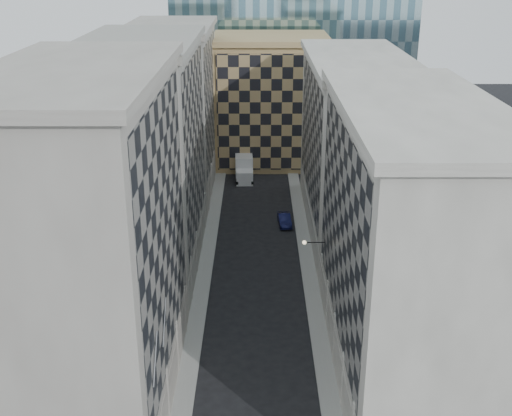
{
  "coord_description": "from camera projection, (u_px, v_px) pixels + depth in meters",
  "views": [
    {
      "loc": [
        0.01,
        -27.31,
        29.95
      ],
      "look_at": [
        -0.05,
        12.95,
        13.88
      ],
      "focal_mm": 45.0,
      "sensor_mm": 36.0,
      "label": 1
    }
  ],
  "objects": [
    {
      "name": "flagpoles_left",
      "position": [
        160.0,
        340.0,
        39.09
      ],
      "size": [
        0.1,
        6.33,
        2.33
      ],
      "color": "gray",
      "rests_on": "ground"
    },
    {
      "name": "bracket_lamp",
      "position": [
        306.0,
        242.0,
        56.46
      ],
      "size": [
        1.98,
        0.36,
        0.36
      ],
      "color": "black",
      "rests_on": "ground"
    },
    {
      "name": "bldg_left_c",
      "position": [
        174.0,
        110.0,
        83.55
      ],
      "size": [
        10.8,
        22.8,
        21.7
      ],
      "color": "gray",
      "rests_on": "ground"
    },
    {
      "name": "tan_block",
      "position": [
        270.0,
        100.0,
        96.03
      ],
      "size": [
        16.8,
        14.8,
        18.8
      ],
      "color": "tan",
      "rests_on": "ground"
    },
    {
      "name": "sidewalk_west",
      "position": [
        204.0,
        273.0,
        64.31
      ],
      "size": [
        1.5,
        100.0,
        0.15
      ],
      "primitive_type": "cube",
      "color": "#969691",
      "rests_on": "ground"
    },
    {
      "name": "bldg_right_a",
      "position": [
        406.0,
        243.0,
        46.56
      ],
      "size": [
        10.8,
        26.8,
        20.7
      ],
      "color": "#AAA69B",
      "rests_on": "ground"
    },
    {
      "name": "bldg_right_b",
      "position": [
        354.0,
        145.0,
        71.81
      ],
      "size": [
        10.8,
        28.8,
        19.7
      ],
      "color": "#AAA69B",
      "rests_on": "ground"
    },
    {
      "name": "dark_car",
      "position": [
        284.0,
        220.0,
        75.58
      ],
      "size": [
        1.69,
        4.1,
        1.32
      ],
      "primitive_type": "imported",
      "rotation": [
        0.0,
        0.0,
        0.08
      ],
      "color": "#11143E",
      "rests_on": "ground"
    },
    {
      "name": "bldg_left_a",
      "position": [
        92.0,
        248.0,
        42.32
      ],
      "size": [
        10.8,
        22.8,
        23.7
      ],
      "color": "gray",
      "rests_on": "ground"
    },
    {
      "name": "bldg_left_b",
      "position": [
        146.0,
        156.0,
        62.93
      ],
      "size": [
        10.8,
        22.8,
        22.7
      ],
      "color": "gray",
      "rests_on": "ground"
    },
    {
      "name": "box_truck",
      "position": [
        244.0,
        169.0,
        90.74
      ],
      "size": [
        2.68,
        6.05,
        3.26
      ],
      "rotation": [
        0.0,
        0.0,
        0.04
      ],
      "color": "white",
      "rests_on": "ground"
    },
    {
      "name": "sidewalk_east",
      "position": [
        309.0,
        273.0,
        64.3
      ],
      "size": [
        1.5,
        100.0,
        0.15
      ],
      "primitive_type": "cube",
      "color": "#969691",
      "rests_on": "ground"
    }
  ]
}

